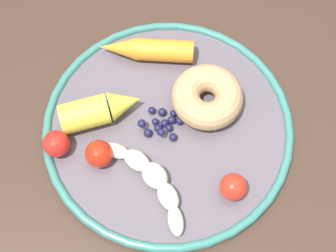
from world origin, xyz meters
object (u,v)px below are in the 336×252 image
object	(u,v)px
carrot_yellow	(100,110)
carrot_orange	(146,49)
plate	(168,127)
dining_table	(141,148)
banana	(151,179)
tomato_mid	(99,154)
tomato_near	(233,187)
blueberry_pile	(162,124)
donut	(207,97)
tomato_far	(56,144)

from	to	relation	value
carrot_yellow	carrot_orange	bearing A→B (deg)	109.47
plate	carrot_yellow	world-z (taller)	carrot_yellow
dining_table	banana	size ratio (longest dim) A/B	6.35
banana	tomato_mid	distance (m)	0.08
banana	carrot_yellow	xyz separation A→B (m)	(-0.12, 0.01, 0.01)
plate	tomato_near	size ratio (longest dim) A/B	9.73
blueberry_pile	plate	bearing A→B (deg)	46.23
donut	tomato_mid	bearing A→B (deg)	-99.62
banana	donut	xyz separation A→B (m)	(-0.04, 0.13, 0.01)
tomato_far	carrot_orange	bearing A→B (deg)	102.50
plate	tomato_near	world-z (taller)	tomato_near
carrot_orange	tomato_far	size ratio (longest dim) A/B	3.36
banana	blueberry_pile	bearing A→B (deg)	131.11
banana	tomato_near	bearing A→B (deg)	43.81
plate	tomato_mid	world-z (taller)	tomato_mid
plate	carrot_yellow	size ratio (longest dim) A/B	3.00
carrot_yellow	tomato_far	distance (m)	0.07
carrot_orange	tomato_far	world-z (taller)	tomato_far
dining_table	blueberry_pile	xyz separation A→B (m)	(0.03, 0.02, 0.10)
tomato_mid	tomato_far	world-z (taller)	same
carrot_orange	blueberry_pile	xyz separation A→B (m)	(0.10, -0.05, -0.01)
banana	carrot_orange	world-z (taller)	carrot_orange
plate	donut	xyz separation A→B (m)	(0.01, 0.06, 0.02)
dining_table	tomato_far	distance (m)	0.16
carrot_orange	tomato_near	world-z (taller)	tomato_near
dining_table	tomato_mid	xyz separation A→B (m)	(0.01, -0.07, 0.11)
tomato_mid	tomato_near	bearing A→B (deg)	35.93
banana	blueberry_pile	size ratio (longest dim) A/B	2.71
banana	carrot_yellow	distance (m)	0.12
carrot_orange	carrot_yellow	size ratio (longest dim) A/B	1.05
banana	tomato_far	size ratio (longest dim) A/B	4.59
banana	tomato_near	size ratio (longest dim) A/B	4.66
blueberry_pile	donut	bearing A→B (deg)	79.15
banana	tomato_near	xyz separation A→B (m)	(0.08, 0.07, 0.01)
donut	blueberry_pile	bearing A→B (deg)	-100.85
plate	banana	bearing A→B (deg)	-54.72
plate	carrot_orange	world-z (taller)	carrot_orange
plate	carrot_yellow	bearing A→B (deg)	-138.54
dining_table	carrot_yellow	bearing A→B (deg)	-140.19
banana	carrot_orange	size ratio (longest dim) A/B	1.36
carrot_yellow	tomato_near	size ratio (longest dim) A/B	3.25
carrot_orange	tomato_mid	xyz separation A→B (m)	(0.09, -0.15, 0.00)
banana	blueberry_pile	distance (m)	0.08
blueberry_pile	tomato_near	distance (m)	0.13
plate	banana	world-z (taller)	banana
plate	donut	distance (m)	0.07
dining_table	tomato_far	xyz separation A→B (m)	(-0.04, -0.11, 0.11)
carrot_orange	plate	bearing A→B (deg)	-24.04
blueberry_pile	carrot_yellow	bearing A→B (deg)	-139.02
dining_table	plate	world-z (taller)	plate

